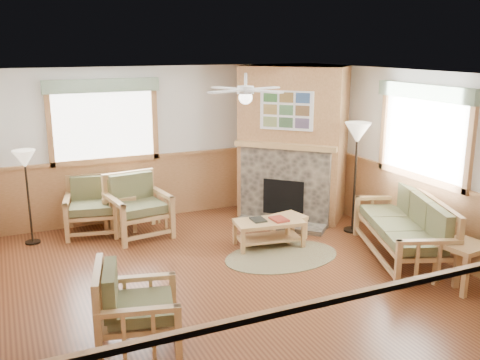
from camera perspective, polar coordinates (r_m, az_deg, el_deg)
name	(u,v)px	position (r m, az deg, el deg)	size (l,w,h in m)	color
floor	(234,277)	(7.38, -0.60, -10.29)	(6.00, 6.00, 0.01)	brown
ceiling	(234,75)	(6.72, -0.67, 11.18)	(6.00, 6.00, 0.01)	white
wall_back	(167,143)	(9.68, -7.80, 3.98)	(6.00, 0.02, 2.70)	silver
wall_front	(384,265)	(4.48, 15.16, -8.77)	(6.00, 0.02, 2.70)	silver
wall_right	(415,160)	(8.55, 18.13, 2.02)	(0.02, 6.00, 2.70)	silver
wainscot	(234,238)	(7.16, -0.62, -6.25)	(6.00, 6.00, 1.10)	#A77244
fireplace	(293,143)	(9.62, 5.67, 3.98)	(2.20, 2.20, 2.70)	#A77244
window_back	(101,77)	(9.26, -14.62, 10.55)	(1.90, 0.16, 1.50)	white
window_right	(429,83)	(8.22, 19.50, 9.77)	(0.16, 1.90, 1.50)	white
ceiling_fan	(246,76)	(7.11, 0.60, 11.04)	(1.24, 1.24, 0.36)	white
sofa	(402,227)	(8.15, 16.87, -4.87)	(0.85, 2.07, 0.95)	tan
armchair_back_left	(92,206)	(9.16, -15.55, -2.73)	(0.83, 0.83, 0.93)	tan
armchair_back_right	(138,206)	(8.86, -10.79, -2.78)	(0.89, 0.89, 1.00)	tan
armchair_left	(138,308)	(5.69, -10.81, -13.23)	(0.82, 0.82, 0.92)	tan
coffee_table	(269,233)	(8.36, 3.09, -5.69)	(1.05, 0.52, 0.42)	tan
end_table_chairs	(120,212)	(9.28, -12.65, -3.33)	(0.55, 0.53, 0.62)	tan
end_table_sofa	(462,265)	(7.53, 22.61, -8.39)	(0.54, 0.52, 0.60)	tan
footstool	(289,227)	(8.73, 5.26, -4.98)	(0.44, 0.44, 0.38)	tan
braided_rug	(282,256)	(8.04, 4.47, -8.11)	(1.76, 1.76, 0.01)	brown
floor_lamp_left	(28,197)	(8.93, -21.65, -1.73)	(0.35, 0.35, 1.51)	black
floor_lamp_right	(355,178)	(9.00, 12.18, 0.23)	(0.42, 0.42, 1.85)	black
book_red	(279,218)	(8.31, 4.19, -4.10)	(0.22, 0.30, 0.03)	maroon
book_dark	(258,219)	(8.28, 1.96, -4.17)	(0.20, 0.27, 0.03)	black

